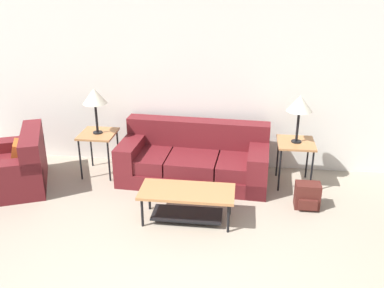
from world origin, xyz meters
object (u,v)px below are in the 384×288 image
at_px(backpack, 307,196).
at_px(table_lamp_right, 300,104).
at_px(table_lamp_left, 95,97).
at_px(side_table_left, 98,137).
at_px(coffee_table, 187,198).
at_px(armchair, 13,168).
at_px(couch, 194,161).
at_px(side_table_right, 296,147).

bearing_deg(backpack, table_lamp_right, 100.52).
bearing_deg(table_lamp_left, side_table_left, -71.57).
distance_m(coffee_table, table_lamp_left, 2.08).
xyz_separation_m(table_lamp_left, backpack, (2.99, -0.66, -1.04)).
relative_size(armchair, backpack, 4.05).
bearing_deg(side_table_left, backpack, -12.40).
bearing_deg(couch, table_lamp_left, 179.55).
relative_size(couch, side_table_right, 3.33).
xyz_separation_m(couch, side_table_left, (-1.44, 0.01, 0.29)).
xyz_separation_m(armchair, coffee_table, (2.56, -0.58, 0.02)).
bearing_deg(armchair, table_lamp_left, 27.88).
distance_m(couch, side_table_left, 1.47).
bearing_deg(coffee_table, couch, 92.31).
height_order(armchair, coffee_table, armchair).
relative_size(side_table_left, side_table_right, 1.00).
xyz_separation_m(armchair, side_table_left, (1.07, 0.57, 0.30)).
height_order(coffee_table, side_table_right, side_table_right).
bearing_deg(backpack, side_table_left, 167.60).
bearing_deg(armchair, backpack, -1.26).
bearing_deg(side_table_left, table_lamp_right, 0.00).
bearing_deg(coffee_table, table_lamp_right, 39.71).
bearing_deg(backpack, armchair, 178.74).
xyz_separation_m(armchair, table_lamp_right, (3.94, 0.57, 0.92)).
height_order(couch, table_lamp_right, table_lamp_right).
height_order(coffee_table, table_lamp_right, table_lamp_right).
distance_m(couch, armchair, 2.57).
height_order(table_lamp_right, backpack, table_lamp_right).
height_order(coffee_table, table_lamp_left, table_lamp_left).
distance_m(table_lamp_left, table_lamp_right, 2.87).
bearing_deg(coffee_table, side_table_left, 142.19).
bearing_deg(backpack, table_lamp_left, 167.60).
bearing_deg(table_lamp_left, couch, -0.45).
distance_m(couch, table_lamp_left, 1.70).
xyz_separation_m(couch, armchair, (-2.51, -0.56, -0.01)).
bearing_deg(coffee_table, backpack, 18.11).
distance_m(side_table_left, table_lamp_left, 0.62).
bearing_deg(couch, side_table_right, 0.45).
bearing_deg(side_table_right, table_lamp_right, 80.54).
distance_m(armchair, table_lamp_left, 1.52).
xyz_separation_m(armchair, backpack, (4.07, -0.09, -0.12)).
distance_m(side_table_left, backpack, 3.09).
bearing_deg(couch, side_table_left, 179.55).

